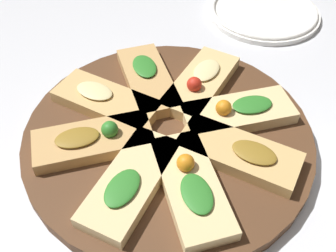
% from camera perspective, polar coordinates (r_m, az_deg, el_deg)
% --- Properties ---
extents(ground_plane, '(3.00, 3.00, 0.00)m').
position_cam_1_polar(ground_plane, '(0.60, -0.00, -2.00)').
color(ground_plane, silver).
extents(serving_board, '(0.43, 0.43, 0.02)m').
position_cam_1_polar(serving_board, '(0.59, -0.00, -1.34)').
color(serving_board, '#51331E').
rests_on(serving_board, ground_plane).
extents(focaccia_slice_0, '(0.18, 0.11, 0.04)m').
position_cam_1_polar(focaccia_slice_0, '(0.65, 4.75, 6.30)').
color(focaccia_slice_0, '#DBB775').
rests_on(focaccia_slice_0, serving_board).
extents(focaccia_slice_1, '(0.14, 0.18, 0.03)m').
position_cam_1_polar(focaccia_slice_1, '(0.65, -2.94, 6.83)').
color(focaccia_slice_1, tan).
rests_on(focaccia_slice_1, serving_board).
extents(focaccia_slice_2, '(0.11, 0.18, 0.03)m').
position_cam_1_polar(focaccia_slice_2, '(0.62, -9.02, 3.66)').
color(focaccia_slice_2, tan).
rests_on(focaccia_slice_2, serving_board).
extents(focaccia_slice_3, '(0.18, 0.14, 0.04)m').
position_cam_1_polar(focaccia_slice_3, '(0.57, -10.79, -2.00)').
color(focaccia_slice_3, tan).
rests_on(focaccia_slice_3, serving_board).
extents(focaccia_slice_4, '(0.18, 0.12, 0.03)m').
position_cam_1_polar(focaccia_slice_4, '(0.52, -5.44, -8.07)').
color(focaccia_slice_4, '#E5C689').
rests_on(focaccia_slice_4, serving_board).
extents(focaccia_slice_5, '(0.14, 0.18, 0.04)m').
position_cam_1_polar(focaccia_slice_5, '(0.51, 3.36, -8.55)').
color(focaccia_slice_5, '#E5C689').
rests_on(focaccia_slice_5, serving_board).
extents(focaccia_slice_6, '(0.11, 0.18, 0.03)m').
position_cam_1_polar(focaccia_slice_6, '(0.55, 10.31, -3.87)').
color(focaccia_slice_6, tan).
rests_on(focaccia_slice_6, serving_board).
extents(focaccia_slice_7, '(0.18, 0.15, 0.04)m').
position_cam_1_polar(focaccia_slice_7, '(0.60, 10.15, 1.99)').
color(focaccia_slice_7, '#E5C689').
rests_on(focaccia_slice_7, serving_board).
extents(plate_left, '(0.24, 0.24, 0.02)m').
position_cam_1_polar(plate_left, '(0.90, 13.72, 15.85)').
color(plate_left, white).
rests_on(plate_left, ground_plane).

